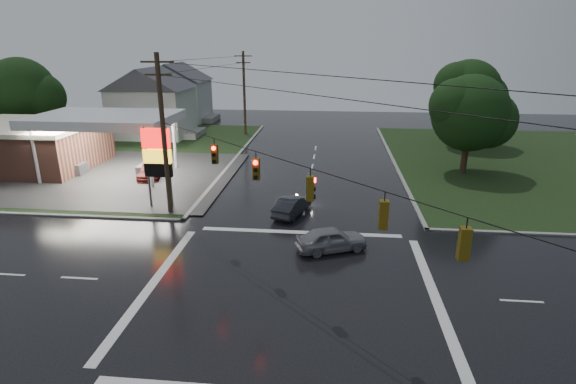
# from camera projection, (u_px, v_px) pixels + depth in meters

# --- Properties ---
(ground) EXTENTS (120.00, 120.00, 0.00)m
(ground) POSITION_uv_depth(u_px,v_px,m) (290.00, 289.00, 22.23)
(ground) COLOR black
(ground) RESTS_ON ground
(grass_nw) EXTENTS (36.00, 36.00, 0.08)m
(grass_nw) POSITION_uv_depth(u_px,v_px,m) (77.00, 153.00, 49.17)
(grass_nw) COLOR black
(grass_nw) RESTS_ON ground
(gas_station) EXTENTS (26.20, 18.00, 5.60)m
(gas_station) POSITION_uv_depth(u_px,v_px,m) (40.00, 143.00, 42.40)
(gas_station) COLOR #2D2D2D
(gas_station) RESTS_ON ground
(pylon_sign) EXTENTS (2.00, 0.35, 6.00)m
(pylon_sign) POSITION_uv_depth(u_px,v_px,m) (157.00, 155.00, 31.84)
(pylon_sign) COLOR #59595E
(pylon_sign) RESTS_ON ground
(utility_pole_nw) EXTENTS (2.20, 0.32, 11.00)m
(utility_pole_nw) POSITION_uv_depth(u_px,v_px,m) (164.00, 134.00, 30.25)
(utility_pole_nw) COLOR #382619
(utility_pole_nw) RESTS_ON ground
(utility_pole_n) EXTENTS (2.20, 0.32, 10.50)m
(utility_pole_n) POSITION_uv_depth(u_px,v_px,m) (244.00, 92.00, 57.21)
(utility_pole_n) COLOR #382619
(utility_pole_n) RESTS_ON ground
(traffic_signals) EXTENTS (26.87, 26.87, 1.47)m
(traffic_signals) POSITION_uv_depth(u_px,v_px,m) (291.00, 163.00, 20.14)
(traffic_signals) COLOR black
(traffic_signals) RESTS_ON ground
(house_near) EXTENTS (11.05, 8.48, 8.60)m
(house_near) POSITION_uv_depth(u_px,v_px,m) (152.00, 101.00, 56.73)
(house_near) COLOR silver
(house_near) RESTS_ON ground
(house_far) EXTENTS (11.05, 8.48, 8.60)m
(house_far) POSITION_uv_depth(u_px,v_px,m) (176.00, 91.00, 68.14)
(house_far) COLOR silver
(house_far) RESTS_ON ground
(tree_nw_behind) EXTENTS (8.93, 7.60, 10.00)m
(tree_nw_behind) POSITION_uv_depth(u_px,v_px,m) (23.00, 91.00, 51.71)
(tree_nw_behind) COLOR black
(tree_nw_behind) RESTS_ON ground
(tree_ne_near) EXTENTS (7.99, 6.80, 8.98)m
(tree_ne_near) POSITION_uv_depth(u_px,v_px,m) (472.00, 113.00, 39.87)
(tree_ne_near) COLOR black
(tree_ne_near) RESTS_ON ground
(tree_ne_far) EXTENTS (8.46, 7.20, 9.80)m
(tree_ne_far) POSITION_uv_depth(u_px,v_px,m) (469.00, 92.00, 50.71)
(tree_ne_far) COLOR black
(tree_ne_far) RESTS_ON ground
(car_north) EXTENTS (2.63, 4.31, 1.34)m
(car_north) POSITION_uv_depth(u_px,v_px,m) (292.00, 205.00, 31.63)
(car_north) COLOR #202329
(car_north) RESTS_ON ground
(car_crossing) EXTENTS (4.48, 3.07, 1.42)m
(car_crossing) POSITION_uv_depth(u_px,v_px,m) (331.00, 239.00, 26.16)
(car_crossing) COLOR gray
(car_crossing) RESTS_ON ground
(car_pump) EXTENTS (2.99, 5.03, 1.37)m
(car_pump) POSITION_uv_depth(u_px,v_px,m) (150.00, 170.00, 40.28)
(car_pump) COLOR #541713
(car_pump) RESTS_ON ground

